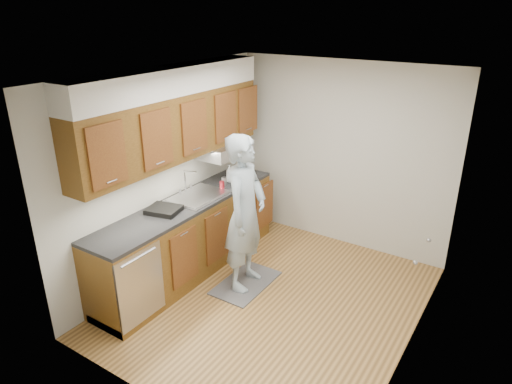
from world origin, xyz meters
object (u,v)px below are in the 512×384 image
(person, at_px, (245,203))
(soda_can, at_px, (222,185))
(steel_can, at_px, (224,182))
(dish_rack, at_px, (164,210))
(soap_bottle_a, at_px, (230,173))
(soap_bottle_b, at_px, (238,174))

(person, relative_size, soda_can, 18.71)
(person, relative_size, steel_can, 16.33)
(dish_rack, bearing_deg, person, 18.45)
(person, bearing_deg, dish_rack, 112.62)
(soda_can, relative_size, dish_rack, 0.31)
(soap_bottle_a, xyz_separation_m, dish_rack, (-0.06, -1.18, -0.09))
(soap_bottle_b, height_order, soda_can, soap_bottle_b)
(steel_can, bearing_deg, dish_rack, -96.19)
(soap_bottle_a, relative_size, steel_can, 1.92)
(soap_bottle_b, bearing_deg, soda_can, -89.53)
(person, distance_m, soap_bottle_b, 1.02)
(person, bearing_deg, soap_bottle_b, 30.32)
(soap_bottle_a, height_order, steel_can, soap_bottle_a)
(person, bearing_deg, steel_can, 43.70)
(dish_rack, bearing_deg, steel_can, 70.83)
(soap_bottle_a, distance_m, dish_rack, 1.19)
(soap_bottle_a, bearing_deg, soap_bottle_b, 48.51)
(soda_can, height_order, dish_rack, soda_can)
(soda_can, bearing_deg, soap_bottle_a, 106.26)
(person, relative_size, dish_rack, 5.85)
(soap_bottle_a, relative_size, dish_rack, 0.69)
(soap_bottle_a, height_order, dish_rack, soap_bottle_a)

